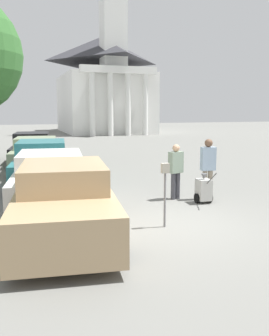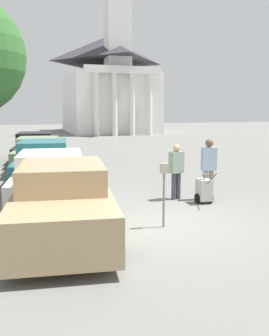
# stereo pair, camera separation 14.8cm
# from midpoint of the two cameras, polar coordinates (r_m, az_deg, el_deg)

# --- Properties ---
(ground_plane) EXTENTS (120.00, 120.00, 0.00)m
(ground_plane) POSITION_cam_midpoint_polar(r_m,az_deg,el_deg) (8.84, 5.84, -8.55)
(ground_plane) COLOR slate
(parked_car_tan) EXTENTS (2.55, 5.45, 1.55)m
(parked_car_tan) POSITION_cam_midpoint_polar(r_m,az_deg,el_deg) (8.20, -10.35, -4.79)
(parked_car_tan) COLOR tan
(parked_car_tan) RESTS_ON ground_plane
(parked_car_white) EXTENTS (2.51, 5.24, 1.48)m
(parked_car_white) POSITION_cam_midpoint_polar(r_m,az_deg,el_deg) (10.84, -12.14, -1.64)
(parked_car_white) COLOR silver
(parked_car_white) RESTS_ON ground_plane
(parked_car_teal) EXTENTS (2.42, 5.24, 1.56)m
(parked_car_teal) POSITION_cam_midpoint_polar(r_m,az_deg,el_deg) (13.75, -13.32, 0.65)
(parked_car_teal) COLOR #23666B
(parked_car_teal) RESTS_ON ground_plane
(parked_car_sage) EXTENTS (2.47, 4.92, 1.46)m
(parked_car_sage) POSITION_cam_midpoint_polar(r_m,az_deg,el_deg) (16.80, -14.09, 2.02)
(parked_car_sage) COLOR gray
(parked_car_sage) RESTS_ON ground_plane
(parked_car_black) EXTENTS (2.45, 5.35, 1.50)m
(parked_car_black) POSITION_cam_midpoint_polar(r_m,az_deg,el_deg) (19.59, -14.60, 2.92)
(parked_car_black) COLOR black
(parked_car_black) RESTS_ON ground_plane
(parking_meter) EXTENTS (0.18, 0.09, 1.47)m
(parking_meter) POSITION_cam_midpoint_polar(r_m,az_deg,el_deg) (8.40, 5.02, -2.33)
(parking_meter) COLOR slate
(parking_meter) RESTS_ON ground_plane
(person_worker) EXTENTS (0.46, 0.32, 1.64)m
(person_worker) POSITION_cam_midpoint_polar(r_m,az_deg,el_deg) (11.09, 6.77, -0.06)
(person_worker) COLOR #3F3F47
(person_worker) RESTS_ON ground_plane
(person_supervisor) EXTENTS (0.45, 0.27, 1.79)m
(person_supervisor) POSITION_cam_midpoint_polar(r_m,az_deg,el_deg) (11.21, 11.61, 0.44)
(person_supervisor) COLOR gray
(person_supervisor) RESTS_ON ground_plane
(equipment_cart) EXTENTS (0.49, 1.00, 1.00)m
(equipment_cart) POSITION_cam_midpoint_polar(r_m,az_deg,el_deg) (10.85, 10.95, -3.26)
(equipment_cart) COLOR #B2B2AD
(equipment_cart) RESTS_ON ground_plane
(church) EXTENTS (9.38, 13.55, 24.55)m
(church) POSITION_cam_midpoint_polar(r_m,az_deg,el_deg) (44.24, -3.91, 13.46)
(church) COLOR white
(church) RESTS_ON ground_plane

